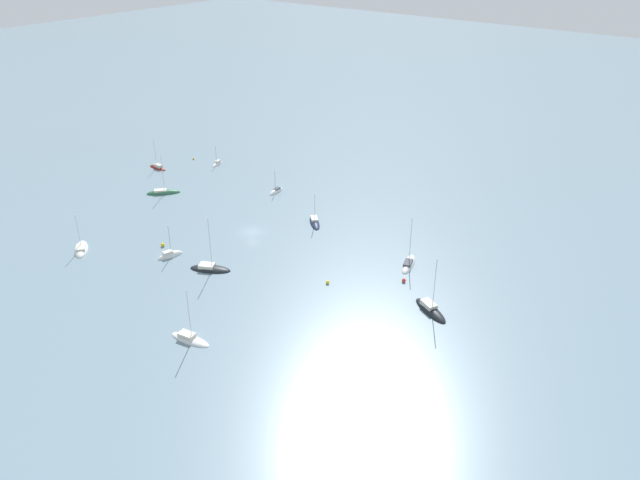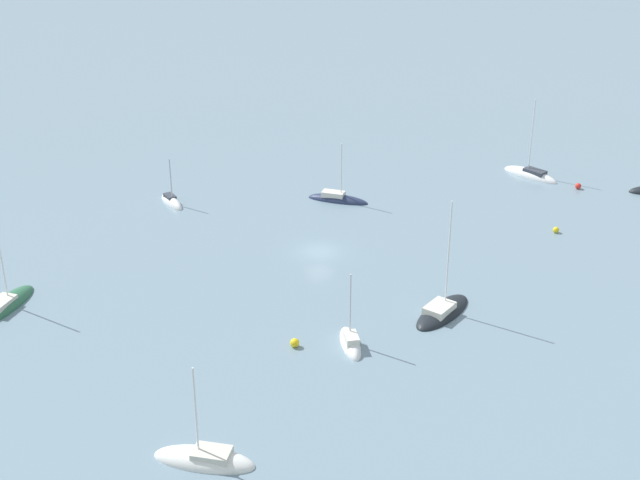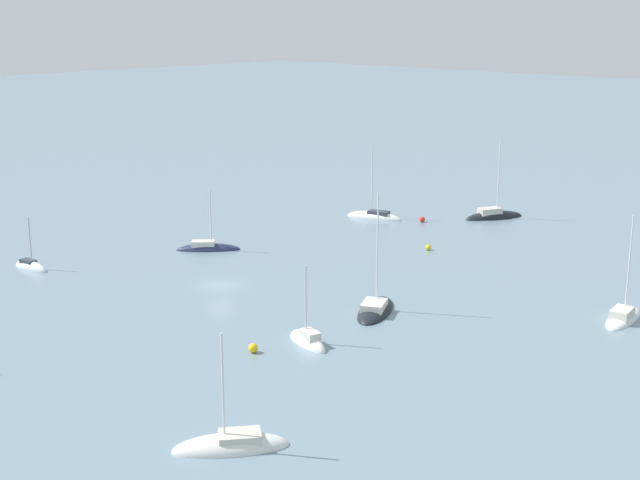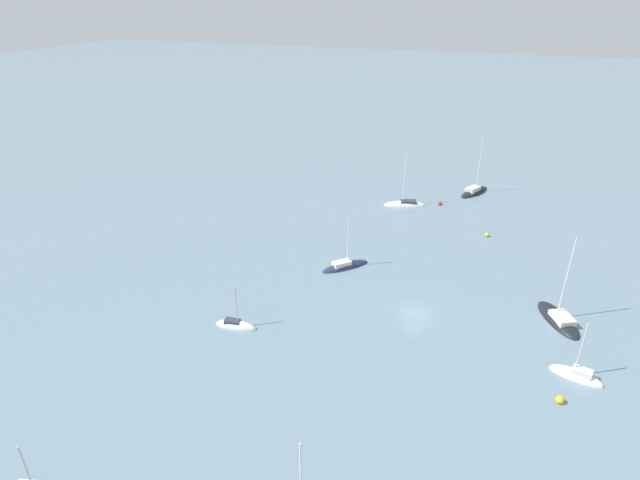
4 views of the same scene
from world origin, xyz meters
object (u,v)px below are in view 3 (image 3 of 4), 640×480
(mooring_buoy_0, at_px, (422,219))
(mooring_buoy_1, at_px, (428,247))
(sailboat_7, at_px, (375,311))
(sailboat_8, at_px, (623,318))
(sailboat_6, at_px, (374,218))
(mooring_buoy_3, at_px, (253,348))
(sailboat_4, at_px, (493,217))
(sailboat_3, at_px, (231,447))
(sailboat_2, at_px, (308,343))
(sailboat_0, at_px, (31,268))
(sailboat_1, at_px, (208,249))

(mooring_buoy_0, distance_m, mooring_buoy_1, 14.19)
(sailboat_7, distance_m, sailboat_8, 22.31)
(sailboat_6, relative_size, mooring_buoy_3, 13.76)
(sailboat_4, bearing_deg, sailboat_3, -133.06)
(sailboat_8, xyz_separation_m, mooring_buoy_0, (-18.16, -36.35, 0.22))
(mooring_buoy_0, bearing_deg, sailboat_2, 25.41)
(sailboat_3, distance_m, sailboat_4, 71.18)
(sailboat_6, bearing_deg, sailboat_0, 57.53)
(sailboat_4, relative_size, mooring_buoy_3, 14.49)
(sailboat_0, bearing_deg, sailboat_6, 69.42)
(sailboat_3, bearing_deg, mooring_buoy_0, -115.81)
(sailboat_2, height_order, mooring_buoy_0, sailboat_2)
(sailboat_6, distance_m, sailboat_8, 45.18)
(mooring_buoy_1, bearing_deg, mooring_buoy_0, -140.02)
(mooring_buoy_3, bearing_deg, sailboat_8, 147.31)
(mooring_buoy_3, bearing_deg, sailboat_6, -151.20)
(sailboat_0, distance_m, sailboat_3, 48.11)
(mooring_buoy_3, bearing_deg, sailboat_7, 177.38)
(sailboat_3, bearing_deg, sailboat_8, -152.33)
(sailboat_1, bearing_deg, sailboat_3, -84.19)
(sailboat_3, xyz_separation_m, mooring_buoy_1, (-47.67, -20.13, 0.27))
(mooring_buoy_0, bearing_deg, mooring_buoy_3, 21.29)
(sailboat_3, height_order, sailboat_8, sailboat_8)
(sailboat_0, relative_size, sailboat_6, 0.60)
(sailboat_3, bearing_deg, sailboat_6, -110.13)
(sailboat_8, bearing_deg, mooring_buoy_1, 65.98)
(sailboat_7, bearing_deg, sailboat_0, 84.82)
(sailboat_2, relative_size, sailboat_4, 0.67)
(sailboat_1, xyz_separation_m, sailboat_8, (-10.31, 45.86, 0.05))
(mooring_buoy_3, bearing_deg, sailboat_4, -167.06)
(sailboat_6, xyz_separation_m, sailboat_7, (29.37, 24.86, 0.03))
(sailboat_2, bearing_deg, sailboat_8, -108.55)
(sailboat_1, xyz_separation_m, sailboat_3, (30.08, 38.76, -0.03))
(sailboat_6, relative_size, mooring_buoy_1, 16.44)
(sailboat_8, relative_size, mooring_buoy_0, 13.76)
(sailboat_1, bearing_deg, mooring_buoy_3, -79.55)
(sailboat_0, relative_size, sailboat_2, 0.85)
(sailboat_3, xyz_separation_m, mooring_buoy_3, (-12.00, -11.11, 0.33))
(sailboat_1, relative_size, sailboat_3, 0.92)
(sailboat_2, xyz_separation_m, sailboat_8, (-23.93, 16.35, 0.05))
(sailboat_6, bearing_deg, sailboat_2, 105.31)
(sailboat_2, distance_m, sailboat_6, 47.35)
(mooring_buoy_3, bearing_deg, sailboat_0, -89.89)
(sailboat_0, xyz_separation_m, sailboat_8, (-28.45, 53.72, 0.08))
(mooring_buoy_1, bearing_deg, sailboat_0, -36.54)
(sailboat_8, xyz_separation_m, mooring_buoy_3, (28.38, -18.22, 0.25))
(sailboat_2, height_order, sailboat_8, sailboat_8)
(sailboat_7, bearing_deg, sailboat_3, 174.14)
(sailboat_1, relative_size, sailboat_6, 0.73)
(sailboat_2, distance_m, sailboat_3, 18.87)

